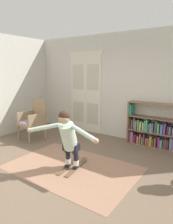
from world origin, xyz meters
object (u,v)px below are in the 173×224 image
object	(u,v)px
bookshelf	(162,132)
skis_pair	(73,166)
wicker_chair	(34,119)
person_skier	(68,135)

from	to	relation	value
bookshelf	skis_pair	bearing A→B (deg)	-119.58
wicker_chair	skis_pair	bearing A→B (deg)	-20.83
person_skier	skis_pair	bearing A→B (deg)	99.26
bookshelf	skis_pair	world-z (taller)	bookshelf
wicker_chair	person_skier	world-z (taller)	person_skier
bookshelf	person_skier	world-z (taller)	person_skier
skis_pair	person_skier	xyz separation A→B (m)	(0.03, -0.17, 0.69)
wicker_chair	person_skier	xyz separation A→B (m)	(1.99, -0.91, 0.13)
bookshelf	wicker_chair	xyz separation A→B (m)	(-3.14, -1.31, 0.17)
skis_pair	person_skier	world-z (taller)	person_skier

